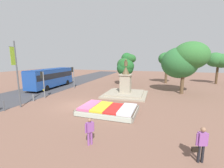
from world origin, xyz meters
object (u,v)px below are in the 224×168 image
Objects in this scene: statue_monument at (125,89)px; traffic_light_mid_block at (43,80)px; traffic_light_far_corner at (73,74)px; pedestrian_with_handbag at (201,143)px; banner_pole at (17,73)px; pedestrian_near_planter at (90,130)px; kerb_bollard_mid_a at (4,106)px; kerb_bollard_mid_b at (33,98)px; flower_planter at (108,110)px; city_bus at (51,77)px.

statue_monument is 1.69× the size of traffic_light_mid_block.
traffic_light_far_corner is at bearing 167.58° from statue_monument.
statue_monument is 13.53m from pedestrian_with_handbag.
banner_pole is 10.79m from pedestrian_near_planter.
kerb_bollard_mid_a is at bearing 170.60° from pedestrian_with_handbag.
pedestrian_near_planter is at bearing -178.40° from pedestrian_with_handbag.
kerb_bollard_mid_b is (-9.61, -5.99, -0.42)m from statue_monument.
traffic_light_mid_block is 5.23m from kerb_bollard_mid_a.
banner_pole reaches higher than kerb_bollard_mid_b.
traffic_light_far_corner is 8.27m from kerb_bollard_mid_b.
flower_planter is at bearing 14.23° from kerb_bollard_mid_a.
traffic_light_far_corner is 10.21m from banner_pole.
traffic_light_mid_block is (-9.37, -4.54, 1.46)m from statue_monument.
traffic_light_mid_block is at bearing 154.07° from pedestrian_with_handbag.
banner_pole is (-8.99, -1.09, 3.22)m from flower_planter.
traffic_light_far_corner is at bearing 87.90° from traffic_light_mid_block.
flower_planter is 9.62m from banner_pole.
traffic_light_mid_block is 1.86× the size of pedestrian_with_handbag.
traffic_light_mid_block reaches higher than flower_planter.
statue_monument reaches higher than city_bus.
kerb_bollard_mid_a is at bearing -110.09° from banner_pole.
banner_pole is 3.28m from kerb_bollard_mid_a.
pedestrian_with_handbag is (6.11, -12.07, 0.18)m from statue_monument.
banner_pole reaches higher than city_bus.
flower_planter is 1.50× the size of traffic_light_far_corner.
flower_planter is 9.75m from traffic_light_mid_block.
flower_planter is at bearing -6.44° from kerb_bollard_mid_b.
traffic_light_far_corner reaches higher than flower_planter.
kerb_bollard_mid_a is at bearing -72.50° from city_bus.
city_bus is (-3.96, 9.71, -1.68)m from banner_pole.
statue_monument is 13.25m from city_bus.
banner_pole reaches higher than pedestrian_with_handbag.
pedestrian_near_planter is at bearing -31.71° from kerb_bollard_mid_b.
statue_monument is 9.49m from traffic_light_far_corner.
city_bus is (-3.99, -0.44, -0.64)m from traffic_light_far_corner.
traffic_light_far_corner is at bearing 137.28° from pedestrian_with_handbag.
traffic_light_mid_block is 2.08× the size of pedestrian_near_planter.
banner_pole is at bearing 157.06° from pedestrian_near_planter.
flower_planter is at bearing -33.66° from city_bus.
banner_pole is at bearing -173.11° from flower_planter.
city_bus is at bearing 144.66° from pedestrian_with_handbag.
city_bus is 8.45m from kerb_bollard_mid_b.
city_bus is 19.40m from pedestrian_near_planter.
flower_planter is 5.25m from pedestrian_near_planter.
banner_pole is (-9.16, -8.14, 2.67)m from statue_monument.
flower_planter is 15.64m from city_bus.
statue_monument is at bearing 44.44° from kerb_bollard_mid_a.
pedestrian_with_handbag is at bearing -35.34° from city_bus.
pedestrian_near_planter is (13.60, -13.79, -0.91)m from city_bus.
flower_planter is at bearing -15.29° from traffic_light_mid_block.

